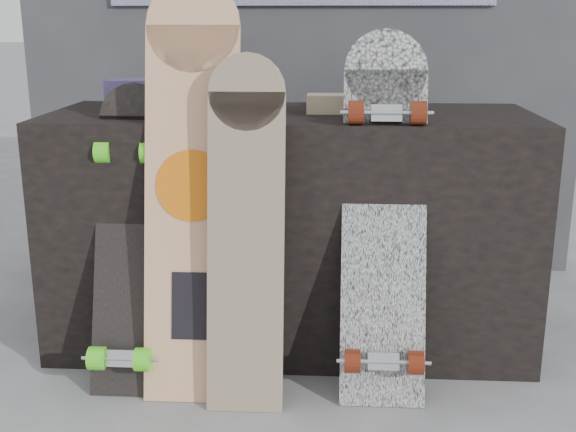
# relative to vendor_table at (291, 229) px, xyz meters

# --- Properties ---
(ground) EXTENTS (60.00, 60.00, 0.00)m
(ground) POSITION_rel_vendor_table_xyz_m (0.00, -0.50, -0.40)
(ground) COLOR slate
(ground) RESTS_ON ground
(vendor_table) EXTENTS (1.60, 0.60, 0.80)m
(vendor_table) POSITION_rel_vendor_table_xyz_m (0.00, 0.00, 0.00)
(vendor_table) COLOR black
(vendor_table) RESTS_ON ground
(booth) EXTENTS (2.40, 0.22, 2.20)m
(booth) POSITION_rel_vendor_table_xyz_m (0.00, 0.85, 0.70)
(booth) COLOR #36363B
(booth) RESTS_ON ground
(merch_box_purple) EXTENTS (0.18, 0.12, 0.10)m
(merch_box_purple) POSITION_rel_vendor_table_xyz_m (-0.54, 0.07, 0.45)
(merch_box_purple) COLOR #433E80
(merch_box_purple) RESTS_ON vendor_table
(merch_box_small) EXTENTS (0.14, 0.14, 0.12)m
(merch_box_small) POSITION_rel_vendor_table_xyz_m (0.30, 0.06, 0.46)
(merch_box_small) COLOR #433E80
(merch_box_small) RESTS_ON vendor_table
(merch_box_flat) EXTENTS (0.22, 0.10, 0.06)m
(merch_box_flat) POSITION_rel_vendor_table_xyz_m (0.16, 0.00, 0.43)
(merch_box_flat) COLOR #D1B78C
(merch_box_flat) RESTS_ON vendor_table
(longboard_geisha) EXTENTS (0.28, 0.30, 1.22)m
(longboard_geisha) POSITION_rel_vendor_table_xyz_m (-0.27, -0.33, 0.24)
(longboard_geisha) COLOR beige
(longboard_geisha) RESTS_ON ground
(longboard_celtic) EXTENTS (0.22, 0.22, 1.01)m
(longboard_celtic) POSITION_rel_vendor_table_xyz_m (-0.10, -0.42, 0.14)
(longboard_celtic) COLOR beige
(longboard_celtic) RESTS_ON ground
(longboard_cascadia) EXTENTS (0.25, 0.40, 1.07)m
(longboard_cascadia) POSITION_rel_vendor_table_xyz_m (0.29, -0.31, 0.16)
(longboard_cascadia) COLOR white
(longboard_cascadia) RESTS_ON ground
(skateboard_dark) EXTENTS (0.21, 0.37, 0.91)m
(skateboard_dark) POSITION_rel_vendor_table_xyz_m (-0.48, -0.32, 0.07)
(skateboard_dark) COLOR black
(skateboard_dark) RESTS_ON ground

